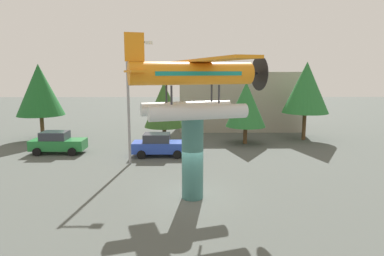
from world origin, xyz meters
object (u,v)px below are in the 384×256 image
at_px(floatplane_monument, 195,83).
at_px(tree_far_east, 306,88).
at_px(display_pedestal, 193,158).
at_px(tree_center_back, 246,104).
at_px(streetlight_primary, 131,94).
at_px(car_near_green, 58,142).
at_px(tree_east, 164,105).
at_px(tree_west, 40,90).
at_px(car_mid_blue, 159,145).
at_px(storefront_building, 237,100).

relative_size(floatplane_monument, tree_far_east, 1.39).
height_order(display_pedestal, tree_center_back, tree_center_back).
xyz_separation_m(floatplane_monument, streetlight_primary, (-4.29, 6.54, -0.99)).
bearing_deg(streetlight_primary, car_near_green, 153.74).
relative_size(display_pedestal, streetlight_primary, 0.50).
bearing_deg(tree_center_back, tree_east, 177.26).
height_order(car_near_green, tree_west, tree_west).
height_order(car_mid_blue, tree_west, tree_west).
bearing_deg(car_mid_blue, car_near_green, 173.28).
bearing_deg(tree_east, streetlight_primary, -103.64).
height_order(display_pedestal, car_mid_blue, display_pedestal).
relative_size(tree_west, tree_center_back, 1.29).
height_order(car_mid_blue, streetlight_primary, streetlight_primary).
bearing_deg(streetlight_primary, car_mid_blue, 52.63).
distance_m(storefront_building, tree_far_east, 8.94).
distance_m(storefront_building, tree_east, 11.36).
bearing_deg(streetlight_primary, tree_west, 138.57).
bearing_deg(tree_east, tree_center_back, -2.74).
relative_size(display_pedestal, floatplane_monument, 0.41).
xyz_separation_m(car_near_green, tree_east, (8.21, 3.95, 2.61)).
distance_m(display_pedestal, car_mid_blue, 9.23).
xyz_separation_m(car_near_green, car_mid_blue, (8.18, -0.96, 0.00)).
relative_size(car_mid_blue, tree_east, 0.77).
bearing_deg(tree_east, tree_far_east, 6.11).
bearing_deg(storefront_building, floatplane_monument, -103.39).
distance_m(storefront_building, tree_center_back, 8.65).
xyz_separation_m(tree_center_back, tree_far_east, (5.91, 1.77, 1.41)).
bearing_deg(tree_east, storefront_building, 46.77).
bearing_deg(tree_center_back, car_mid_blue, -148.20).
xyz_separation_m(car_mid_blue, tree_west, (-11.81, 6.68, 3.86)).
relative_size(streetlight_primary, storefront_building, 0.65).
relative_size(tree_east, tree_center_back, 0.99).
bearing_deg(tree_west, display_pedestal, -47.36).
relative_size(floatplane_monument, tree_east, 1.87).
relative_size(car_near_green, car_mid_blue, 1.00).
distance_m(streetlight_primary, tree_west, 13.48).
bearing_deg(storefront_building, tree_east, -133.23).
bearing_deg(tree_center_back, streetlight_primary, -143.14).
relative_size(car_mid_blue, storefront_building, 0.32).
height_order(streetlight_primary, tree_west, streetlight_primary).
distance_m(floatplane_monument, storefront_building, 22.73).
xyz_separation_m(car_near_green, tree_center_back, (15.54, 3.60, 2.67)).
relative_size(streetlight_primary, tree_east, 1.55).
relative_size(tree_east, tree_far_east, 0.75).
height_order(car_mid_blue, tree_far_east, tree_far_east).
bearing_deg(car_near_green, streetlight_primary, -26.26).
height_order(tree_west, tree_east, tree_west).
bearing_deg(display_pedestal, storefront_building, 76.33).
xyz_separation_m(floatplane_monument, tree_far_east, (10.69, 15.10, -0.93)).
height_order(tree_west, tree_center_back, tree_west).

